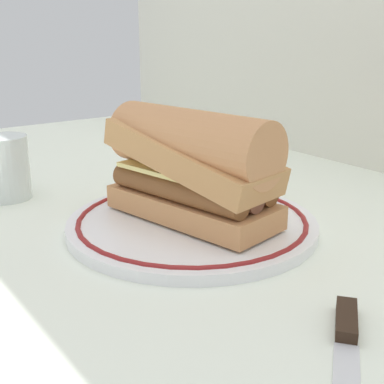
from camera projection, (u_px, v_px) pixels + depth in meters
ground_plane at (170, 232)px, 0.60m from camera, size 1.50×1.50×0.00m
plate at (192, 223)px, 0.61m from camera, size 0.29×0.29×0.01m
sausage_sandwich at (192, 164)px, 0.59m from camera, size 0.22×0.12×0.12m
drinking_glass at (5, 172)px, 0.71m from camera, size 0.06×0.06×0.09m
butter_knife at (347, 351)px, 0.38m from camera, size 0.11×0.14×0.01m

